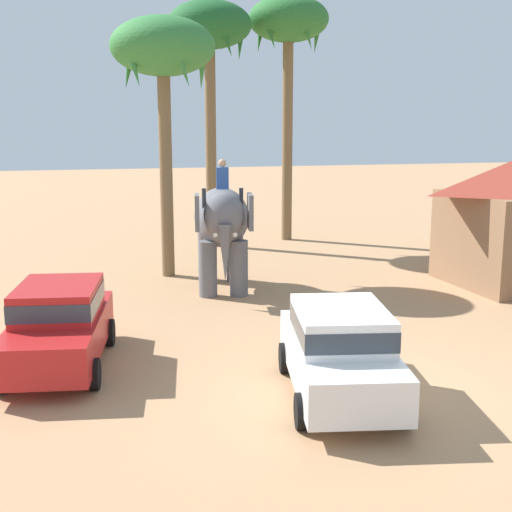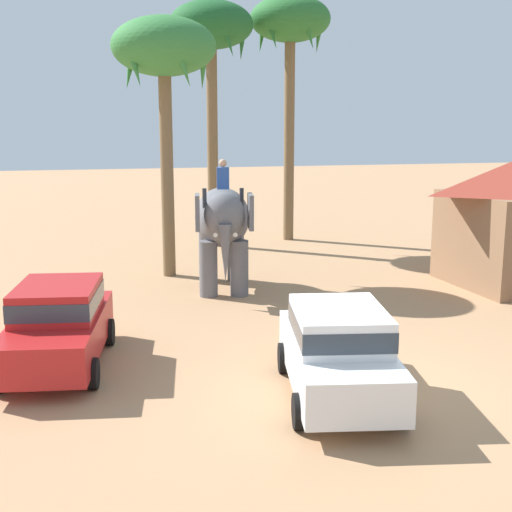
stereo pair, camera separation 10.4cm
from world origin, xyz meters
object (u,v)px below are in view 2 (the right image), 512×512
(car_sedan_foreground, at_px, (338,348))
(car_parked_far_side, at_px, (58,322))
(palm_tree_behind_elephant, at_px, (164,54))
(palm_tree_near_hut, at_px, (211,34))
(palm_tree_left_of_road, at_px, (290,28))
(elephant_with_mahout, at_px, (223,224))

(car_sedan_foreground, height_order, car_parked_far_side, same)
(palm_tree_behind_elephant, distance_m, palm_tree_near_hut, 5.60)
(car_sedan_foreground, distance_m, palm_tree_left_of_road, 18.28)
(palm_tree_behind_elephant, bearing_deg, car_parked_far_side, -112.04)
(palm_tree_behind_elephant, bearing_deg, elephant_with_mahout, -60.28)
(car_sedan_foreground, xyz_separation_m, palm_tree_left_of_road, (3.84, 16.19, 7.57))
(elephant_with_mahout, height_order, palm_tree_behind_elephant, palm_tree_behind_elephant)
(car_sedan_foreground, relative_size, palm_tree_near_hut, 0.46)
(car_sedan_foreground, relative_size, elephant_with_mahout, 1.09)
(palm_tree_behind_elephant, bearing_deg, palm_tree_left_of_road, 44.69)
(palm_tree_behind_elephant, distance_m, palm_tree_left_of_road, 8.09)
(elephant_with_mahout, bearing_deg, car_parked_far_side, -129.36)
(car_sedan_foreground, bearing_deg, palm_tree_near_hut, 88.03)
(palm_tree_near_hut, bearing_deg, car_parked_far_side, -113.36)
(car_parked_far_side, height_order, palm_tree_behind_elephant, palm_tree_behind_elephant)
(elephant_with_mahout, relative_size, palm_tree_behind_elephant, 0.50)
(car_parked_far_side, height_order, elephant_with_mahout, elephant_with_mahout)
(car_parked_far_side, bearing_deg, palm_tree_left_of_road, 56.62)
(palm_tree_left_of_road, bearing_deg, palm_tree_behind_elephant, -135.31)
(car_sedan_foreground, height_order, palm_tree_near_hut, palm_tree_near_hut)
(car_sedan_foreground, relative_size, palm_tree_left_of_road, 0.44)
(elephant_with_mahout, xyz_separation_m, palm_tree_left_of_road, (4.32, 7.89, 6.51))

